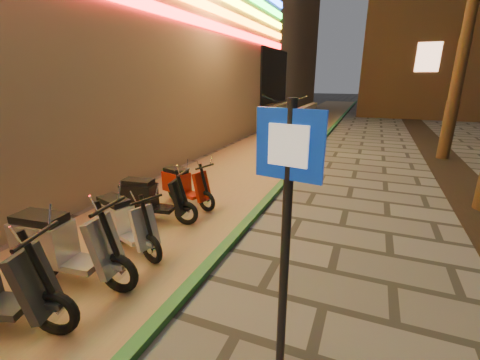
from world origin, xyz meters
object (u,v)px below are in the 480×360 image
at_px(scooter_6, 61,246).
at_px(scooter_8, 150,198).
at_px(scooter_9, 183,185).
at_px(pedestrian_sign, 287,209).
at_px(scooter_7, 124,222).

xyz_separation_m(scooter_6, scooter_8, (-0.14, 2.12, -0.08)).
bearing_deg(scooter_9, scooter_8, -81.36).
bearing_deg(scooter_6, scooter_9, 83.81).
relative_size(pedestrian_sign, scooter_6, 1.41).
distance_m(scooter_6, scooter_8, 2.13).
distance_m(scooter_7, scooter_9, 2.09).
height_order(pedestrian_sign, scooter_7, pedestrian_sign).
bearing_deg(scooter_9, pedestrian_sign, -31.32).
distance_m(scooter_8, scooter_9, 1.04).
bearing_deg(pedestrian_sign, scooter_8, 153.64).
height_order(scooter_7, scooter_8, scooter_8).
relative_size(pedestrian_sign, scooter_9, 1.77).
relative_size(pedestrian_sign, scooter_8, 1.65).
xyz_separation_m(scooter_6, scooter_7, (0.12, 1.07, -0.09)).
bearing_deg(pedestrian_sign, scooter_9, 142.28).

